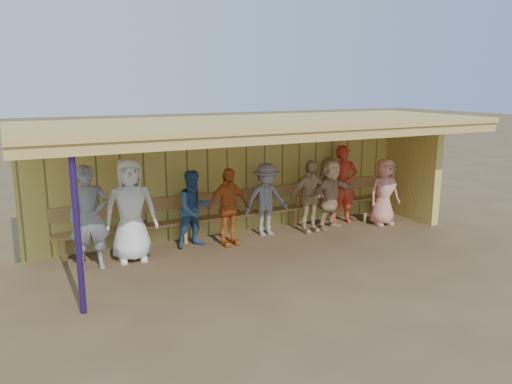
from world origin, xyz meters
TOP-DOWN VIEW (x-y plane):
  - ground at (0.00, 0.00)m, footprint 90.00×90.00m
  - player_a at (-3.20, 0.33)m, footprint 0.69×0.47m
  - player_b at (-2.47, 0.45)m, footprint 0.99×0.70m
  - player_c at (-1.18, 0.69)m, footprint 0.80×0.66m
  - player_d at (-0.55, 0.48)m, footprint 0.96×0.53m
  - player_e at (0.43, 0.72)m, footprint 1.02×0.60m
  - player_f at (1.92, 0.54)m, footprint 1.56×0.94m
  - player_g at (2.47, 0.81)m, footprint 0.75×0.60m
  - player_h at (3.20, 0.24)m, footprint 0.78×0.54m
  - player_extra at (1.37, 0.51)m, footprint 0.93×0.41m
  - dugout_structure at (0.39, 0.69)m, footprint 8.80×3.20m
  - bench at (0.00, 1.12)m, footprint 7.60×0.34m
  - dugout_equipment at (-0.67, 0.99)m, footprint 6.16×0.62m

SIDE VIEW (x-z plane):
  - ground at x=0.00m, z-range 0.00..0.00m
  - dugout_equipment at x=-0.67m, z-range 0.09..0.89m
  - bench at x=0.00m, z-range 0.06..0.99m
  - player_c at x=-1.18m, z-range 0.00..1.52m
  - player_h at x=3.20m, z-range 0.00..1.52m
  - player_e at x=0.43m, z-range 0.00..1.55m
  - player_d at x=-0.55m, z-range 0.00..1.55m
  - player_extra at x=1.37m, z-range 0.00..1.57m
  - player_f at x=1.92m, z-range 0.00..1.60m
  - player_g at x=2.47m, z-range 0.00..1.79m
  - player_a at x=-3.20m, z-range 0.00..1.82m
  - player_b at x=-2.47m, z-range 0.00..1.89m
  - dugout_structure at x=0.39m, z-range 0.44..2.94m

